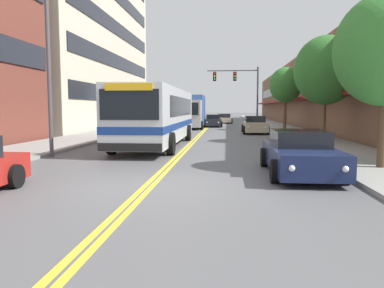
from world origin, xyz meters
TOP-DOWN VIEW (x-y plane):
  - ground_plane at (0.00, 37.00)m, footprint 240.00×240.00m
  - sidewalk_left at (-7.38, 37.00)m, footprint 3.75×106.00m
  - sidewalk_right at (7.38, 37.00)m, footprint 3.75×106.00m
  - centre_line at (0.00, 37.00)m, footprint 0.34×106.00m
  - storefront_row_right at (13.48, 37.00)m, footprint 9.10×68.00m
  - city_bus at (-1.70, 10.45)m, footprint 2.94×12.02m
  - car_black_parked_left_near at (-4.30, 33.39)m, footprint 1.96×4.31m
  - car_silver_parked_left_mid at (-4.40, 21.69)m, footprint 2.13×4.18m
  - car_navy_parked_right_foreground at (4.30, 2.02)m, footprint 2.10×4.86m
  - car_beige_parked_right_mid at (4.34, 21.10)m, footprint 2.04×4.72m
  - car_charcoal_moving_lead at (0.59, 31.34)m, footprint 1.98×4.17m
  - car_champagne_moving_second at (1.71, 41.40)m, footprint 2.20×4.21m
  - box_truck at (-1.51, 28.18)m, footprint 2.67×7.62m
  - traffic_signal_mast at (3.39, 29.66)m, footprint 5.32×0.38m
  - street_lamp_left_near at (-5.00, 5.28)m, footprint 2.12×0.28m
  - street_tree_right_mid at (7.77, 13.00)m, footprint 3.65×3.65m
  - street_tree_right_far at (7.32, 25.02)m, footprint 2.90×2.90m
  - fire_hydrant at (5.95, 10.24)m, footprint 0.30×0.22m

SIDE VIEW (x-z plane):
  - ground_plane at x=0.00m, z-range 0.00..0.00m
  - centre_line at x=0.00m, z-range 0.00..0.01m
  - sidewalk_left at x=-7.38m, z-range 0.00..0.13m
  - sidewalk_right at x=7.38m, z-range 0.00..0.13m
  - fire_hydrant at x=5.95m, z-range 0.12..1.00m
  - car_black_parked_left_near at x=-4.30m, z-range -0.05..1.23m
  - car_champagne_moving_second at x=1.71m, z-range -0.05..1.24m
  - car_silver_parked_left_mid at x=-4.40m, z-range -0.05..1.30m
  - car_charcoal_moving_lead at x=0.59m, z-range -0.05..1.30m
  - car_navy_parked_right_foreground at x=4.30m, z-range -0.04..1.31m
  - car_beige_parked_right_mid at x=4.34m, z-range -0.05..1.37m
  - box_truck at x=-1.51m, z-range 0.04..3.38m
  - city_bus at x=-1.70m, z-range 0.20..3.25m
  - storefront_row_right at x=13.48m, z-range 0.00..7.56m
  - street_tree_right_far at x=7.32m, z-range 1.31..6.91m
  - street_tree_right_mid at x=7.77m, z-range 1.18..7.31m
  - street_lamp_left_near at x=-5.00m, z-range 0.71..8.00m
  - traffic_signal_mast at x=3.39m, z-range 1.31..7.57m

